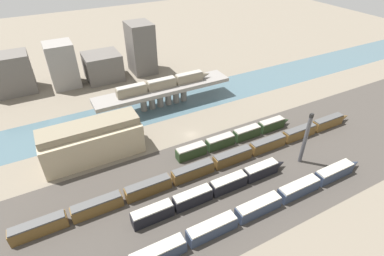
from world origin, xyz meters
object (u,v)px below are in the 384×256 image
at_px(signal_tower, 305,139).
at_px(train_yard_near, 218,226).
at_px(train_yard_far, 217,162).
at_px(train_on_bridge, 165,83).
at_px(warehouse_building, 92,141).
at_px(train_yard_outer, 237,136).
at_px(train_yard_mid, 215,189).

bearing_deg(signal_tower, train_yard_near, -164.94).
relative_size(train_yard_near, train_yard_far, 0.87).
distance_m(train_on_bridge, warehouse_building, 37.40).
xyz_separation_m(train_yard_outer, warehouse_building, (-43.34, 14.37, 3.84)).
height_order(train_yard_mid, signal_tower, signal_tower).
bearing_deg(warehouse_building, train_on_bridge, 29.80).
bearing_deg(train_yard_far, train_yard_near, -121.50).
xyz_separation_m(train_yard_mid, train_yard_outer, (18.81, 16.89, -0.07)).
relative_size(train_yard_mid, train_yard_far, 0.42).
bearing_deg(train_yard_near, train_yard_outer, 48.20).
relative_size(train_yard_far, signal_tower, 6.57).
xyz_separation_m(train_yard_far, train_yard_outer, (12.64, 8.20, -0.05)).
xyz_separation_m(train_yard_mid, warehouse_building, (-24.54, 31.27, 3.77)).
bearing_deg(train_yard_outer, train_on_bridge, 108.62).
distance_m(train_on_bridge, signal_tower, 55.10).
height_order(train_yard_far, warehouse_building, warehouse_building).
xyz_separation_m(train_on_bridge, train_yard_mid, (-7.74, -49.75, -7.69)).
height_order(train_on_bridge, train_yard_outer, train_on_bridge).
distance_m(train_yard_far, signal_tower, 26.26).
distance_m(train_on_bridge, train_yard_near, 61.86).
bearing_deg(train_yard_outer, train_yard_near, -131.80).
xyz_separation_m(train_yard_far, warehouse_building, (-30.71, 22.57, 3.79)).
bearing_deg(train_yard_far, warehouse_building, 143.68).
height_order(train_yard_far, signal_tower, signal_tower).
xyz_separation_m(warehouse_building, signal_tower, (54.37, -31.97, 2.60)).
distance_m(train_yard_mid, train_yard_outer, 25.28).
distance_m(train_yard_mid, signal_tower, 30.52).
bearing_deg(signal_tower, warehouse_building, 149.54).
relative_size(train_yard_near, warehouse_building, 3.31).
height_order(train_on_bridge, train_yard_near, train_on_bridge).
bearing_deg(warehouse_building, train_yard_mid, -51.88).
height_order(train_on_bridge, warehouse_building, warehouse_building).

